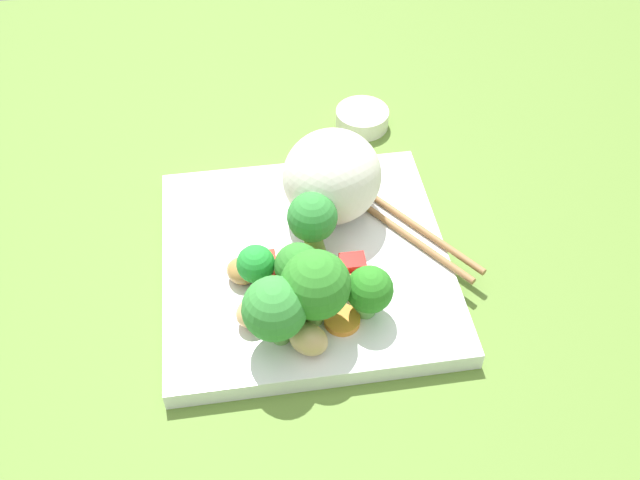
{
  "coord_description": "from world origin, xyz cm",
  "views": [
    {
      "loc": [
        4.24,
        43.34,
        50.98
      ],
      "look_at": [
        -1.33,
        0.09,
        3.88
      ],
      "focal_mm": 40.07,
      "sensor_mm": 36.0,
      "label": 1
    }
  ],
  "objects_px": {
    "rice_mound": "(332,177)",
    "chopstick_pair": "(390,215)",
    "carrot_slice_1": "(329,289)",
    "sauce_cup": "(362,118)",
    "broccoli_floret_4": "(275,310)",
    "square_plate": "(306,262)"
  },
  "relations": [
    {
      "from": "broccoli_floret_4",
      "to": "chopstick_pair",
      "type": "relative_size",
      "value": 0.38
    },
    {
      "from": "rice_mound",
      "to": "chopstick_pair",
      "type": "relative_size",
      "value": 0.51
    },
    {
      "from": "broccoli_floret_4",
      "to": "carrot_slice_1",
      "type": "xyz_separation_m",
      "value": [
        -0.05,
        -0.05,
        -0.04
      ]
    },
    {
      "from": "rice_mound",
      "to": "chopstick_pair",
      "type": "height_order",
      "value": "rice_mound"
    },
    {
      "from": "rice_mound",
      "to": "chopstick_pair",
      "type": "bearing_deg",
      "value": 162.16
    },
    {
      "from": "square_plate",
      "to": "broccoli_floret_4",
      "type": "bearing_deg",
      "value": 69.39
    },
    {
      "from": "square_plate",
      "to": "sauce_cup",
      "type": "bearing_deg",
      "value": -113.19
    },
    {
      "from": "broccoli_floret_4",
      "to": "carrot_slice_1",
      "type": "distance_m",
      "value": 0.08
    },
    {
      "from": "square_plate",
      "to": "sauce_cup",
      "type": "distance_m",
      "value": 0.22
    },
    {
      "from": "chopstick_pair",
      "to": "sauce_cup",
      "type": "relative_size",
      "value": 3.1
    },
    {
      "from": "rice_mound",
      "to": "square_plate",
      "type": "bearing_deg",
      "value": 60.12
    },
    {
      "from": "rice_mound",
      "to": "chopstick_pair",
      "type": "xyz_separation_m",
      "value": [
        -0.05,
        0.02,
        -0.04
      ]
    },
    {
      "from": "square_plate",
      "to": "rice_mound",
      "type": "height_order",
      "value": "rice_mound"
    },
    {
      "from": "square_plate",
      "to": "broccoli_floret_4",
      "type": "distance_m",
      "value": 0.11
    },
    {
      "from": "chopstick_pair",
      "to": "square_plate",
      "type": "bearing_deg",
      "value": 77.3
    },
    {
      "from": "broccoli_floret_4",
      "to": "sauce_cup",
      "type": "xyz_separation_m",
      "value": [
        -0.12,
        -0.3,
        -0.05
      ]
    },
    {
      "from": "broccoli_floret_4",
      "to": "carrot_slice_1",
      "type": "relative_size",
      "value": 2.75
    },
    {
      "from": "carrot_slice_1",
      "to": "sauce_cup",
      "type": "distance_m",
      "value": 0.26
    },
    {
      "from": "square_plate",
      "to": "carrot_slice_1",
      "type": "height_order",
      "value": "carrot_slice_1"
    },
    {
      "from": "chopstick_pair",
      "to": "sauce_cup",
      "type": "bearing_deg",
      "value": -37.36
    },
    {
      "from": "rice_mound",
      "to": "carrot_slice_1",
      "type": "xyz_separation_m",
      "value": [
        0.02,
        0.1,
        -0.04
      ]
    },
    {
      "from": "square_plate",
      "to": "carrot_slice_1",
      "type": "distance_m",
      "value": 0.05
    }
  ]
}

